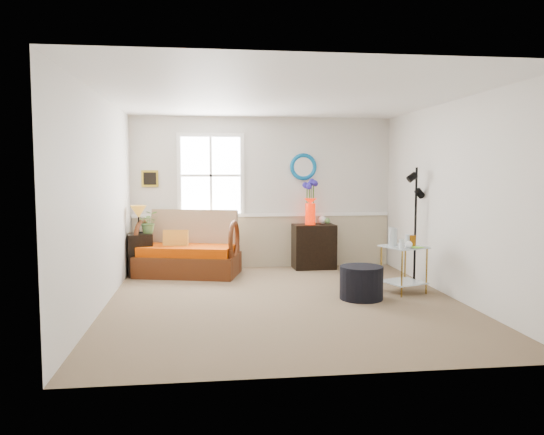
{
  "coord_description": "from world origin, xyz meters",
  "views": [
    {
      "loc": [
        -0.99,
        -6.63,
        1.68
      ],
      "look_at": [
        -0.14,
        0.17,
        1.07
      ],
      "focal_mm": 35.0,
      "sensor_mm": 36.0,
      "label": 1
    }
  ],
  "objects": [
    {
      "name": "picture",
      "position": [
        -1.92,
        2.48,
        1.55
      ],
      "size": [
        0.28,
        0.03,
        0.28
      ],
      "primitive_type": "cube",
      "color": "gold",
      "rests_on": "walls"
    },
    {
      "name": "ottoman",
      "position": [
        1.03,
        0.01,
        0.22
      ],
      "size": [
        0.61,
        0.61,
        0.44
      ],
      "primitive_type": "cylinder",
      "rotation": [
        0.0,
        0.0,
        0.09
      ],
      "color": "black",
      "rests_on": "floor"
    },
    {
      "name": "chair_rail",
      "position": [
        0.0,
        2.47,
        0.92
      ],
      "size": [
        4.46,
        0.04,
        0.06
      ],
      "primitive_type": "cube",
      "color": "white",
      "rests_on": "walls"
    },
    {
      "name": "mirror",
      "position": [
        0.7,
        2.48,
        1.75
      ],
      "size": [
        0.47,
        0.07,
        0.47
      ],
      "primitive_type": "torus",
      "rotation": [
        1.57,
        0.0,
        0.0
      ],
      "color": "#0782BE",
      "rests_on": "walls"
    },
    {
      "name": "table_lamp",
      "position": [
        -2.06,
        1.96,
        0.9
      ],
      "size": [
        0.31,
        0.31,
        0.46
      ],
      "primitive_type": null,
      "rotation": [
        0.0,
        0.0,
        0.27
      ],
      "color": "#BB7B21",
      "rests_on": "lamp_stand"
    },
    {
      "name": "window",
      "position": [
        -0.9,
        2.47,
        1.6
      ],
      "size": [
        1.14,
        0.06,
        1.44
      ],
      "primitive_type": null,
      "color": "white",
      "rests_on": "walls"
    },
    {
      "name": "side_table",
      "position": [
        1.71,
        0.31,
        0.32
      ],
      "size": [
        0.65,
        0.65,
        0.65
      ],
      "primitive_type": null,
      "rotation": [
        0.0,
        0.0,
        0.35
      ],
      "color": "olive",
      "rests_on": "floor"
    },
    {
      "name": "lamp_stand",
      "position": [
        -2.05,
        1.99,
        0.34
      ],
      "size": [
        0.44,
        0.44,
        0.67
      ],
      "primitive_type": null,
      "rotation": [
        0.0,
        0.0,
        0.19
      ],
      "color": "black",
      "rests_on": "floor"
    },
    {
      "name": "loveseat",
      "position": [
        -1.28,
        1.92,
        0.52
      ],
      "size": [
        1.76,
        1.27,
        1.03
      ],
      "primitive_type": null,
      "rotation": [
        0.0,
        0.0,
        -0.25
      ],
      "color": "#4E1F08",
      "rests_on": "floor"
    },
    {
      "name": "floor",
      "position": [
        0.0,
        0.0,
        0.0
      ],
      "size": [
        4.5,
        5.0,
        0.01
      ],
      "primitive_type": "cube",
      "color": "#7A6346",
      "rests_on": "ground"
    },
    {
      "name": "potted_plant",
      "position": [
        -1.91,
        2.05,
        0.82
      ],
      "size": [
        0.35,
        0.38,
        0.29
      ],
      "primitive_type": "imported",
      "rotation": [
        0.0,
        0.0,
        0.04
      ],
      "color": "#598243",
      "rests_on": "lamp_stand"
    },
    {
      "name": "throw_pillow",
      "position": [
        -1.48,
        1.91,
        0.54
      ],
      "size": [
        0.41,
        0.14,
        0.4
      ],
      "primitive_type": null,
      "rotation": [
        0.0,
        0.0,
        -0.12
      ],
      "color": "#C25F0F",
      "rests_on": "loveseat"
    },
    {
      "name": "wainscot",
      "position": [
        0.0,
        2.48,
        0.45
      ],
      "size": [
        4.46,
        0.02,
        0.9
      ],
      "primitive_type": "cube",
      "color": "tan",
      "rests_on": "walls"
    },
    {
      "name": "ceiling",
      "position": [
        0.0,
        0.0,
        2.6
      ],
      "size": [
        4.5,
        5.0,
        0.01
      ],
      "primitive_type": "cube",
      "color": "white",
      "rests_on": "walls"
    },
    {
      "name": "walls",
      "position": [
        0.0,
        0.0,
        1.3
      ],
      "size": [
        4.51,
        5.01,
        2.6
      ],
      "color": "silver",
      "rests_on": "floor"
    },
    {
      "name": "floor_lamp",
      "position": [
        2.1,
        0.87,
        0.87
      ],
      "size": [
        0.26,
        0.26,
        1.73
      ],
      "primitive_type": null,
      "rotation": [
        0.0,
        0.0,
        0.04
      ],
      "color": "black",
      "rests_on": "floor"
    },
    {
      "name": "cabinet",
      "position": [
        0.85,
        2.26,
        0.38
      ],
      "size": [
        0.72,
        0.48,
        0.76
      ],
      "primitive_type": null,
      "rotation": [
        0.0,
        0.0,
        0.03
      ],
      "color": "black",
      "rests_on": "floor"
    },
    {
      "name": "flower_vase",
      "position": [
        0.79,
        2.28,
        1.14
      ],
      "size": [
        0.22,
        0.22,
        0.75
      ],
      "primitive_type": null,
      "rotation": [
        0.0,
        0.0,
        0.0
      ],
      "color": "red",
      "rests_on": "cabinet"
    },
    {
      "name": "tabletop_items",
      "position": [
        1.69,
        0.26,
        0.78
      ],
      "size": [
        0.59,
        0.59,
        0.27
      ],
      "primitive_type": null,
      "rotation": [
        0.0,
        0.0,
        0.46
      ],
      "color": "silver",
      "rests_on": "side_table"
    }
  ]
}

